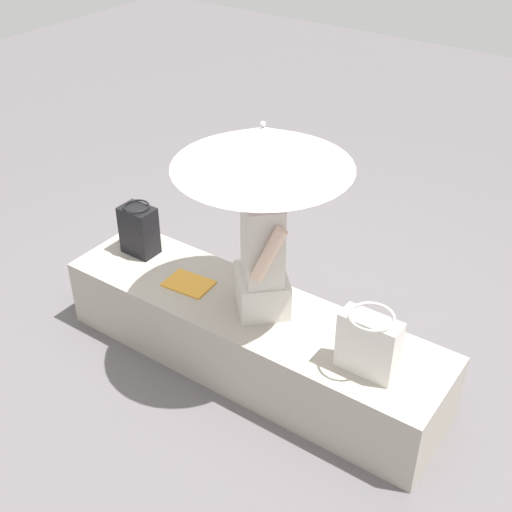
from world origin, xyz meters
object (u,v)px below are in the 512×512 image
handbag_black (369,344)px  magazine (189,284)px  parasol (263,147)px  person_seated (262,250)px  tote_bag_canvas (139,230)px

handbag_black → magazine: bearing=-2.6°
parasol → person_seated: bearing=-58.2°
parasol → magazine: 1.12m
parasol → tote_bag_canvas: 1.29m
parasol → handbag_black: size_ratio=3.21×
parasol → handbag_black: parasol is taller
handbag_black → magazine: (1.23, -0.05, -0.17)m
person_seated → parasol: (-0.01, 0.01, 0.62)m
person_seated → handbag_black: 0.79m
parasol → handbag_black: bearing=170.5°
tote_bag_canvas → handbag_black: bearing=174.7°
tote_bag_canvas → parasol: bearing=178.0°
handbag_black → person_seated: bearing=-10.5°
handbag_black → tote_bag_canvas: bearing=-5.3°
parasol → magazine: (0.49, 0.07, -1.00)m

